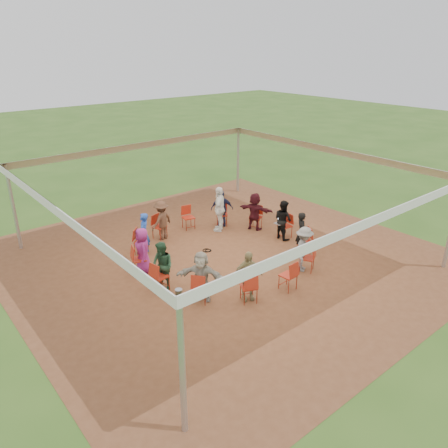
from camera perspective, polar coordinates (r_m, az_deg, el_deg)
ground at (r=14.60m, az=-0.12°, el=-4.35°), size 80.00×80.00×0.00m
dirt_patch at (r=14.60m, az=-0.12°, el=-4.33°), size 13.00×13.00×0.00m
tent at (r=13.69m, az=-0.13°, el=4.54°), size 10.33×10.33×3.00m
chair_0 at (r=16.03m, az=7.98°, el=-0.26°), size 0.47×0.45×0.90m
chair_1 at (r=16.72m, az=4.17°, el=0.89°), size 0.57×0.56×0.90m
chair_2 at (r=16.95m, az=-0.26°, el=1.26°), size 0.60×0.61×0.90m
chair_3 at (r=16.69m, az=-4.68°, el=0.83°), size 0.49×0.51×0.90m
chair_4 at (r=15.98m, az=-8.42°, el=-0.37°), size 0.53×0.54×0.90m
chair_5 at (r=14.93m, az=-10.78°, el=-2.23°), size 0.61×0.61×0.90m
chair_6 at (r=13.74m, az=-10.98°, el=-4.53°), size 0.55×0.53×0.90m
chair_7 at (r=12.67m, az=-8.39°, el=-6.80°), size 0.51×0.49×0.90m
chair_8 at (r=12.04m, az=-3.13°, el=-8.26°), size 0.60×0.60×0.90m
chair_9 at (r=12.06m, az=3.25°, el=-8.21°), size 0.57×0.57×0.90m
chair_10 at (r=12.72m, az=8.38°, el=-6.67°), size 0.44×0.46×0.90m
chair_11 at (r=13.80m, az=10.80°, el=-4.37°), size 0.59×0.59×0.90m
chair_12 at (r=15.00m, az=10.44°, el=-2.09°), size 0.59×0.59×0.90m
person_seated_0 at (r=15.85m, az=7.71°, el=0.58°), size 0.45×0.73×1.45m
person_seated_1 at (r=16.52m, az=4.04°, el=1.66°), size 1.00×1.43×1.45m
person_seated_2 at (r=16.74m, az=-0.26°, el=2.01°), size 0.94×0.87×1.45m
person_seated_3 at (r=15.80m, az=-8.15°, el=0.48°), size 1.03×0.72×1.45m
person_seated_4 at (r=14.78m, az=-10.41°, el=-1.26°), size 0.62×0.62×1.45m
person_seated_5 at (r=13.63m, az=-10.57°, el=-3.40°), size 0.59×0.80×1.45m
person_seated_6 at (r=12.60m, az=-8.06°, el=-5.49°), size 0.52×0.76×1.45m
person_seated_7 at (r=11.99m, az=-3.00°, el=-6.82°), size 1.22×1.37×1.45m
person_seated_8 at (r=12.01m, az=3.11°, el=-6.77°), size 0.95×0.75×1.45m
person_seated_9 at (r=13.70m, az=10.39°, el=-3.25°), size 1.04×0.88×1.45m
person_seated_10 at (r=14.85m, az=10.08°, el=-1.13°), size 0.57×0.63×1.45m
standing_person at (r=16.33m, az=-0.58°, el=1.99°), size 1.11×1.05×1.73m
cable_coil at (r=15.03m, az=-2.20°, el=-3.47°), size 0.35×0.35×0.03m
laptop at (r=15.76m, az=7.26°, el=0.26°), size 0.25×0.31×0.20m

